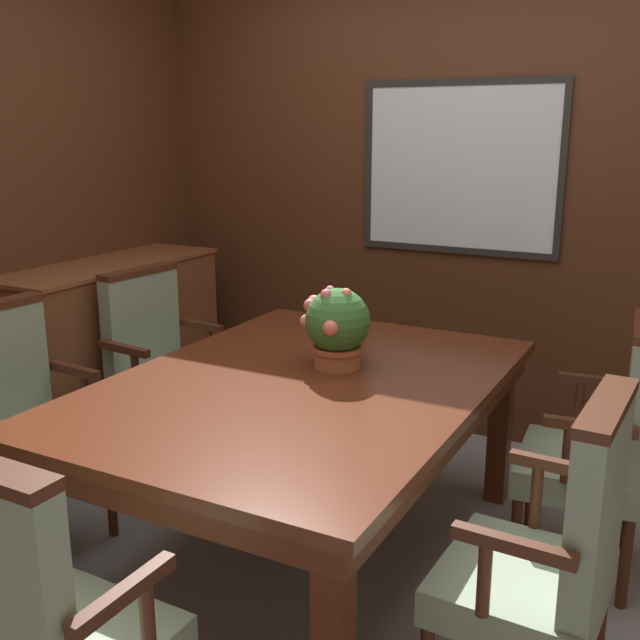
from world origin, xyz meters
TOP-DOWN VIEW (x-y plane):
  - ground_plane at (0.00, 0.00)m, footprint 14.00×14.00m
  - wall_back at (0.00, 1.65)m, footprint 7.20×0.08m
  - dining_table at (-0.05, 0.10)m, footprint 1.33×1.87m
  - chair_left_far at (-1.09, 0.50)m, footprint 0.49×0.57m
  - chair_head_near at (-0.03, -1.20)m, footprint 0.54×0.45m
  - chair_right_far at (0.99, 0.55)m, footprint 0.49×0.56m
  - chair_right_near at (0.97, -0.32)m, footprint 0.46×0.55m
  - chair_left_near at (-1.11, -0.33)m, footprint 0.48×0.56m
  - potted_plant at (-0.01, 0.30)m, footprint 0.27×0.28m
  - sideboard_cabinet at (-1.53, 0.67)m, footprint 0.47×1.30m

SIDE VIEW (x-z plane):
  - ground_plane at x=0.00m, z-range 0.00..0.00m
  - sideboard_cabinet at x=-1.53m, z-range 0.00..0.98m
  - chair_left_far at x=-1.09m, z-range 0.04..1.04m
  - chair_head_near at x=-0.03m, z-range 0.04..1.04m
  - chair_right_far at x=0.99m, z-range 0.04..1.04m
  - chair_right_near at x=0.97m, z-range 0.04..1.04m
  - chair_left_near at x=-1.11m, z-range 0.04..1.04m
  - dining_table at x=-0.05m, z-range 0.28..1.03m
  - potted_plant at x=-0.01m, z-range 0.75..1.08m
  - wall_back at x=0.00m, z-range 0.00..2.45m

